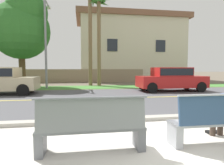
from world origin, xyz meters
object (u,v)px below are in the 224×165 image
at_px(palm_tree_tall, 90,0).
at_px(bench_right, 219,121).
at_px(bench_left, 92,127).
at_px(shade_tree_left, 22,26).
at_px(streetlamp, 46,36).
at_px(car_red_near, 171,78).
at_px(palm_tree_short, 99,11).

bearing_deg(palm_tree_tall, bench_right, -82.23).
distance_m(bench_left, palm_tree_tall, 14.90).
xyz_separation_m(shade_tree_left, palm_tree_tall, (5.18, 0.73, 2.48)).
bearing_deg(bench_left, streetlamp, 103.12).
distance_m(bench_right, shade_tree_left, 14.99).
height_order(bench_right, car_red_near, car_red_near).
distance_m(bench_left, bench_right, 2.42).
relative_size(bench_right, streetlamp, 0.28).
bearing_deg(streetlamp, shade_tree_left, 152.56).
relative_size(shade_tree_left, palm_tree_tall, 0.81).
distance_m(bench_left, palm_tree_short, 14.42).
distance_m(bench_left, streetlamp, 12.36).
xyz_separation_m(bench_right, palm_tree_tall, (-1.81, 13.29, 6.71)).
relative_size(bench_right, palm_tree_tall, 0.21).
distance_m(car_red_near, shade_tree_left, 11.62).
height_order(car_red_near, shade_tree_left, shade_tree_left).
height_order(bench_left, car_red_near, car_red_near).
bearing_deg(car_red_near, bench_left, -123.52).
distance_m(bench_left, car_red_near, 10.12).
bearing_deg(car_red_near, palm_tree_tall, 135.72).
bearing_deg(bench_right, palm_tree_short, 94.73).
xyz_separation_m(bench_right, shade_tree_left, (-7.00, 12.56, 4.24)).
relative_size(streetlamp, shade_tree_left, 0.92).
bearing_deg(shade_tree_left, car_red_near, -22.08).
bearing_deg(car_red_near, palm_tree_short, 132.14).
distance_m(shade_tree_left, palm_tree_tall, 5.79).
bearing_deg(streetlamp, car_red_near, -20.80).
height_order(shade_tree_left, palm_tree_short, palm_tree_short).
xyz_separation_m(streetlamp, shade_tree_left, (-1.88, 0.98, 0.88)).
distance_m(streetlamp, palm_tree_tall, 5.01).
distance_m(bench_right, streetlamp, 13.10).
xyz_separation_m(car_red_near, shade_tree_left, (-10.16, 4.12, 3.84)).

